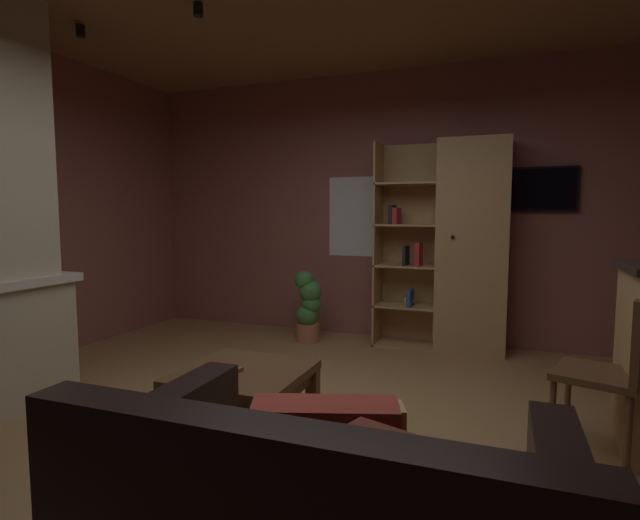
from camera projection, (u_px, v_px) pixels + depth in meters
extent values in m
cube|color=#A37A4C|center=(296.00, 443.00, 2.93)|extent=(5.78, 5.25, 0.02)
cube|color=#8E544C|center=(396.00, 207.00, 5.26)|extent=(5.90, 0.06, 2.85)
cube|color=white|center=(360.00, 217.00, 5.38)|extent=(0.71, 0.01, 0.87)
cube|color=tan|center=(472.00, 247.00, 4.74)|extent=(0.66, 0.38, 2.06)
cube|color=tan|center=(410.00, 244.00, 5.14)|extent=(0.61, 0.02, 2.06)
cube|color=tan|center=(378.00, 245.00, 5.08)|extent=(0.02, 0.38, 2.06)
sphere|color=black|center=(453.00, 237.00, 4.60)|extent=(0.04, 0.04, 0.04)
cube|color=tan|center=(405.00, 344.00, 5.07)|extent=(0.61, 0.38, 0.02)
cube|color=tan|center=(406.00, 305.00, 5.03)|extent=(0.61, 0.38, 0.02)
cube|color=tan|center=(406.00, 266.00, 4.99)|extent=(0.61, 0.38, 0.02)
cube|color=tan|center=(407.00, 225.00, 4.95)|extent=(0.61, 0.38, 0.02)
cube|color=tan|center=(408.00, 184.00, 4.91)|extent=(0.61, 0.38, 0.02)
cube|color=#2D4C8C|center=(410.00, 298.00, 4.95)|extent=(0.04, 0.23, 0.17)
cube|color=black|center=(406.00, 256.00, 4.93)|extent=(0.03, 0.23, 0.19)
cube|color=#B22D2D|center=(397.00, 216.00, 4.93)|extent=(0.04, 0.23, 0.16)
cube|color=#B22D2D|center=(419.00, 254.00, 4.88)|extent=(0.05, 0.23, 0.23)
cube|color=black|center=(392.00, 215.00, 4.94)|extent=(0.04, 0.23, 0.19)
sphere|color=beige|center=(409.00, 301.00, 5.02)|extent=(0.10, 0.10, 0.10)
cube|color=black|center=(279.00, 508.00, 1.21)|extent=(1.51, 0.16, 0.42)
cube|color=black|center=(160.00, 486.00, 1.84)|extent=(0.16, 0.93, 0.67)
cube|color=brown|center=(202.00, 478.00, 1.59)|extent=(0.48, 0.25, 0.32)
cube|color=#AD3D2D|center=(325.00, 456.00, 1.62)|extent=(0.50, 0.31, 0.38)
cube|color=olive|center=(205.00, 470.00, 1.55)|extent=(0.41, 0.21, 0.32)
cube|color=brown|center=(405.00, 510.00, 1.32)|extent=(0.41, 0.26, 0.37)
cube|color=tan|center=(335.00, 457.00, 1.63)|extent=(0.49, 0.31, 0.36)
cube|color=brown|center=(243.00, 374.00, 2.79)|extent=(0.69, 0.69, 0.05)
cube|color=brown|center=(243.00, 385.00, 2.80)|extent=(0.62, 0.62, 0.08)
cube|color=brown|center=(166.00, 427.00, 2.64)|extent=(0.07, 0.07, 0.42)
cube|color=brown|center=(267.00, 446.00, 2.42)|extent=(0.07, 0.07, 0.42)
cube|color=brown|center=(226.00, 389.00, 3.20)|extent=(0.07, 0.07, 0.42)
cube|color=brown|center=(313.00, 402.00, 2.98)|extent=(0.07, 0.07, 0.42)
cube|color=brown|center=(231.00, 370.00, 2.75)|extent=(0.13, 0.11, 0.02)
cube|color=brown|center=(597.00, 375.00, 2.73)|extent=(0.53, 0.53, 0.04)
cube|color=brown|center=(640.00, 338.00, 2.59)|extent=(0.16, 0.39, 0.44)
cylinder|color=brown|center=(567.00, 398.00, 3.00)|extent=(0.04, 0.04, 0.46)
cylinder|color=brown|center=(552.00, 417.00, 2.72)|extent=(0.04, 0.04, 0.46)
cylinder|color=brown|center=(637.00, 413.00, 2.78)|extent=(0.04, 0.04, 0.46)
cylinder|color=brown|center=(628.00, 435.00, 2.50)|extent=(0.04, 0.04, 0.46)
cylinder|color=#B77051|center=(308.00, 332.00, 5.19)|extent=(0.25, 0.25, 0.19)
sphere|color=#3D7F3D|center=(307.00, 315.00, 5.17)|extent=(0.23, 0.23, 0.23)
sphere|color=#3D7F3D|center=(311.00, 303.00, 5.16)|extent=(0.22, 0.22, 0.22)
sphere|color=#3D7F3D|center=(310.00, 291.00, 5.13)|extent=(0.24, 0.24, 0.24)
sphere|color=#3D7F3D|center=(304.00, 280.00, 5.13)|extent=(0.20, 0.20, 0.20)
cube|color=black|center=(535.00, 189.00, 4.70)|extent=(0.75, 0.05, 0.42)
cube|color=black|center=(535.00, 189.00, 4.68)|extent=(0.71, 0.01, 0.38)
cylinder|color=black|center=(81.00, 31.00, 3.85)|extent=(0.07, 0.07, 0.09)
cylinder|color=black|center=(198.00, 10.00, 3.44)|extent=(0.07, 0.07, 0.09)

